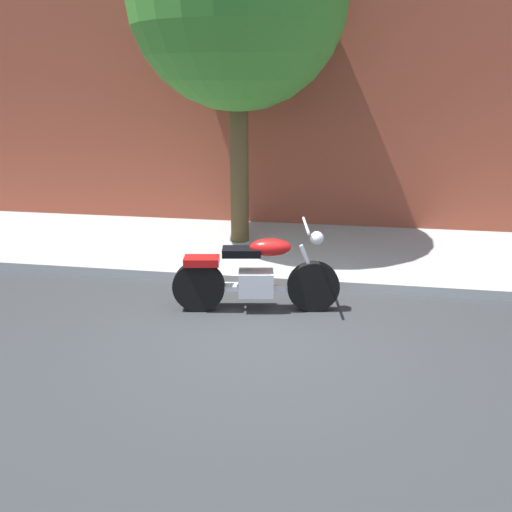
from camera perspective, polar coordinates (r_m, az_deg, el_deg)
The scene contains 3 objects.
ground_plane at distance 6.15m, azimuth 0.65°, elevation -8.13°, with size 60.00×60.00×0.00m, color #303335.
sidewalk at distance 8.60m, azimuth 3.18°, elevation 0.67°, with size 21.36×2.90×0.14m, color #A2A2A2.
motorcycle at distance 6.39m, azimuth -0.01°, elevation -2.32°, with size 2.13×0.70×1.17m.
Camera 1 is at (0.75, -5.39, 2.87)m, focal length 35.28 mm.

